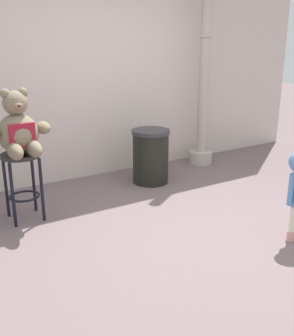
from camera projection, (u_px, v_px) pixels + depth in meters
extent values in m
plane|color=#705D60|center=(185.00, 230.00, 3.92)|extent=(24.00, 24.00, 0.00)
cube|color=beige|center=(89.00, 33.00, 5.10)|extent=(7.08, 0.30, 3.70)
cylinder|color=#252723|center=(20.00, 155.00, 3.96)|extent=(0.38, 0.38, 0.04)
cylinder|color=black|center=(13.00, 196.00, 3.88)|extent=(0.03, 0.03, 0.66)
cylinder|color=black|center=(42.00, 190.00, 4.02)|extent=(0.03, 0.03, 0.66)
cylinder|color=black|center=(6.00, 187.00, 4.11)|extent=(0.03, 0.03, 0.66)
cylinder|color=black|center=(34.00, 182.00, 4.25)|extent=(0.03, 0.03, 0.66)
torus|color=black|center=(24.00, 196.00, 4.09)|extent=(0.31, 0.31, 0.02)
sphere|color=#7B6C55|center=(18.00, 134.00, 3.89)|extent=(0.40, 0.40, 0.40)
cube|color=maroon|center=(23.00, 136.00, 3.76)|extent=(0.25, 0.03, 0.24)
sphere|color=#7B6C55|center=(15.00, 103.00, 3.80)|extent=(0.24, 0.24, 0.24)
ellipsoid|color=#856249|center=(18.00, 106.00, 3.72)|extent=(0.10, 0.07, 0.07)
sphere|color=black|center=(19.00, 106.00, 3.70)|extent=(0.03, 0.03, 0.03)
sphere|color=#7B6C55|center=(5.00, 94.00, 3.73)|extent=(0.09, 0.09, 0.09)
sphere|color=#7B6C55|center=(23.00, 92.00, 3.81)|extent=(0.09, 0.09, 0.09)
ellipsoid|color=#7B6C55|center=(43.00, 128.00, 3.97)|extent=(0.14, 0.22, 0.12)
ellipsoid|color=#7B6C55|center=(15.00, 151.00, 3.73)|extent=(0.13, 0.34, 0.16)
ellipsoid|color=#7B6C55|center=(34.00, 149.00, 3.82)|extent=(0.13, 0.34, 0.16)
cylinder|color=#DE988F|center=(291.00, 236.00, 3.68)|extent=(0.07, 0.07, 0.10)
cylinder|color=silver|center=(293.00, 218.00, 3.63)|extent=(0.05, 0.05, 0.25)
cylinder|color=#5286C1|center=(291.00, 190.00, 3.51)|extent=(0.04, 0.04, 0.26)
cylinder|color=black|center=(151.00, 158.00, 5.13)|extent=(0.46, 0.46, 0.64)
cylinder|color=#2D2D33|center=(151.00, 132.00, 5.03)|extent=(0.48, 0.48, 0.05)
cylinder|color=#B2A99C|center=(200.00, 157.00, 6.01)|extent=(0.34, 0.34, 0.18)
cylinder|color=#B0A494|center=(205.00, 48.00, 5.53)|extent=(0.14, 0.14, 2.97)
torus|color=#ADA89E|center=(206.00, 36.00, 5.49)|extent=(0.19, 0.19, 0.04)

